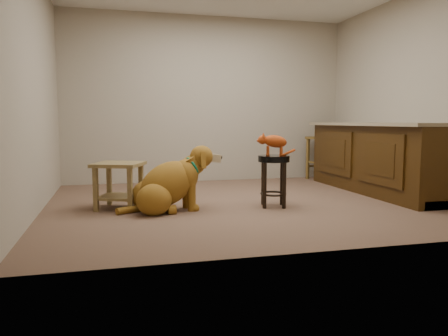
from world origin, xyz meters
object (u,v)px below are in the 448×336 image
object	(u,v)px
golden_retriever	(168,185)
tabby_kitten	(273,142)
side_table	(119,178)
wood_stool	(321,157)
padded_stool	(274,170)

from	to	relation	value
golden_retriever	tabby_kitten	size ratio (longest dim) A/B	2.61
golden_retriever	side_table	bearing A→B (deg)	144.37
wood_stool	golden_retriever	xyz separation A→B (m)	(-2.77, -1.95, -0.09)
padded_stool	tabby_kitten	bearing A→B (deg)	159.16
wood_stool	tabby_kitten	world-z (taller)	tabby_kitten
wood_stool	tabby_kitten	distance (m)	2.59
golden_retriever	wood_stool	bearing A→B (deg)	27.23
padded_stool	golden_retriever	xyz separation A→B (m)	(-1.18, 0.05, -0.13)
side_table	tabby_kitten	distance (m)	1.75
wood_stool	golden_retriever	world-z (taller)	wood_stool
wood_stool	golden_retriever	distance (m)	3.39
side_table	golden_retriever	xyz separation A→B (m)	(0.51, -0.27, -0.06)
wood_stool	side_table	bearing A→B (deg)	-152.77
padded_stool	side_table	bearing A→B (deg)	169.46
golden_retriever	tabby_kitten	bearing A→B (deg)	-10.07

